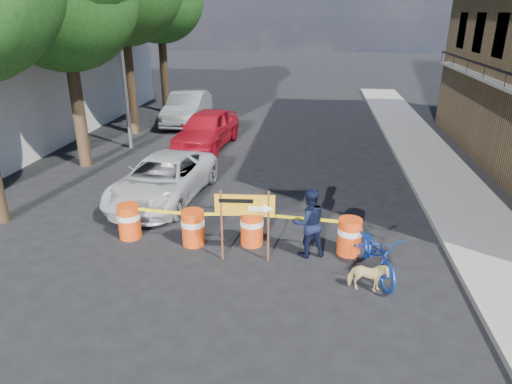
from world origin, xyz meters
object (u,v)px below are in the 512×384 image
(barrel_far_left, at_px, (129,221))
(barrel_mid_left, at_px, (193,227))
(detour_sign, at_px, (252,211))
(sedan_red, at_px, (207,129))
(pedestrian, at_px, (309,223))
(barrel_far_right, at_px, (349,236))
(bicycle, at_px, (377,232))
(sedan_silver, at_px, (188,108))
(dog, at_px, (368,277))
(suv_white, at_px, (163,179))
(barrel_mid_right, at_px, (252,227))

(barrel_far_left, distance_m, barrel_mid_left, 1.72)
(detour_sign, height_order, sedan_red, detour_sign)
(barrel_mid_left, relative_size, pedestrian, 0.53)
(barrel_far_right, distance_m, pedestrian, 1.06)
(barrel_far_right, relative_size, pedestrian, 0.53)
(bicycle, bearing_deg, pedestrian, 136.41)
(barrel_far_right, height_order, sedan_silver, sedan_silver)
(barrel_far_right, relative_size, detour_sign, 0.51)
(pedestrian, distance_m, dog, 1.93)
(suv_white, bearing_deg, bicycle, -25.93)
(detour_sign, distance_m, sedan_red, 9.83)
(barrel_mid_left, relative_size, barrel_mid_right, 1.00)
(barrel_far_left, distance_m, bicycle, 6.12)
(dog, height_order, sedan_red, sedan_red)
(barrel_far_left, relative_size, barrel_mid_right, 1.00)
(bicycle, xyz_separation_m, suv_white, (-5.94, 3.62, -0.38))
(suv_white, bearing_deg, sedan_red, 95.45)
(bicycle, distance_m, suv_white, 6.97)
(detour_sign, relative_size, sedan_red, 0.38)
(barrel_far_left, bearing_deg, sedan_silver, 98.61)
(barrel_far_right, bearing_deg, pedestrian, -168.71)
(barrel_mid_right, relative_size, detour_sign, 0.51)
(pedestrian, relative_size, sedan_silver, 0.35)
(bicycle, bearing_deg, sedan_red, 103.92)
(suv_white, xyz_separation_m, sedan_red, (0.00, 5.93, 0.13))
(pedestrian, height_order, suv_white, pedestrian)
(bicycle, height_order, dog, bicycle)
(barrel_mid_left, bearing_deg, barrel_far_left, 174.93)
(barrel_far_right, bearing_deg, sedan_red, 122.23)
(sedan_silver, bearing_deg, bicycle, -62.17)
(sedan_red, bearing_deg, barrel_far_left, -84.16)
(dog, xyz_separation_m, sedan_red, (-5.75, 10.23, 0.45))
(sedan_silver, bearing_deg, suv_white, -80.97)
(barrel_far_left, bearing_deg, barrel_far_right, -1.46)
(barrel_mid_right, bearing_deg, suv_white, 140.47)
(barrel_far_left, xyz_separation_m, sedan_silver, (-1.93, 12.77, 0.33))
(barrel_mid_left, distance_m, bicycle, 4.42)
(barrel_far_left, distance_m, pedestrian, 4.58)
(suv_white, xyz_separation_m, sedan_silver, (-2.00, 10.18, 0.14))
(barrel_far_left, height_order, barrel_mid_left, same)
(barrel_mid_left, bearing_deg, barrel_far_right, 0.17)
(barrel_far_right, bearing_deg, barrel_mid_left, -179.83)
(detour_sign, distance_m, sedan_silver, 14.51)
(barrel_far_left, xyz_separation_m, barrel_mid_left, (1.71, -0.15, 0.00))
(barrel_mid_right, distance_m, suv_white, 4.01)
(barrel_mid_left, xyz_separation_m, bicycle, (4.29, -0.88, 0.58))
(barrel_mid_right, xyz_separation_m, bicycle, (2.85, -1.07, 0.58))
(bicycle, xyz_separation_m, sedan_silver, (-7.94, 13.80, -0.24))
(barrel_far_left, bearing_deg, barrel_mid_left, -5.07)
(dog, distance_m, sedan_red, 11.74)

